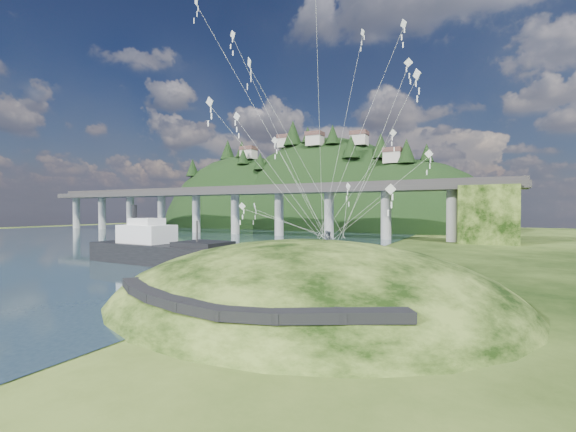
% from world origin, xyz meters
% --- Properties ---
extents(ground, '(320.00, 320.00, 0.00)m').
position_xyz_m(ground, '(0.00, 0.00, 0.00)').
color(ground, black).
rests_on(ground, ground).
extents(water, '(240.00, 240.00, 0.00)m').
position_xyz_m(water, '(-72.00, 30.00, 0.01)').
color(water, '#304A58').
rests_on(water, ground).
extents(grass_hill, '(36.00, 32.00, 13.00)m').
position_xyz_m(grass_hill, '(8.00, 2.00, -1.50)').
color(grass_hill, black).
rests_on(grass_hill, ground).
extents(footpath, '(22.29, 5.84, 0.83)m').
position_xyz_m(footpath, '(7.46, -9.74, 2.08)').
color(footpath, black).
rests_on(footpath, ground).
extents(bridge, '(160.00, 11.00, 15.00)m').
position_xyz_m(bridge, '(-26.46, 70.07, 9.70)').
color(bridge, '#2D2B2B').
rests_on(bridge, ground).
extents(far_ridge, '(153.00, 70.00, 94.50)m').
position_xyz_m(far_ridge, '(-43.58, 122.17, -7.44)').
color(far_ridge, black).
rests_on(far_ridge, ground).
extents(work_barge, '(24.10, 7.68, 8.33)m').
position_xyz_m(work_barge, '(-19.10, 11.52, 2.09)').
color(work_barge, black).
rests_on(work_barge, ground).
extents(wooden_dock, '(12.15, 5.14, 0.86)m').
position_xyz_m(wooden_dock, '(-8.17, 8.08, 0.38)').
color(wooden_dock, '#3B2118').
rests_on(wooden_dock, ground).
extents(kite_flyers, '(0.94, 1.44, 1.68)m').
position_xyz_m(kite_flyers, '(8.86, 4.63, 5.69)').
color(kite_flyers, '#292E37').
rests_on(kite_flyers, ground).
extents(kite_swarm, '(20.97, 17.42, 19.49)m').
position_xyz_m(kite_swarm, '(7.92, 2.40, 16.04)').
color(kite_swarm, silver).
rests_on(kite_swarm, ground).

